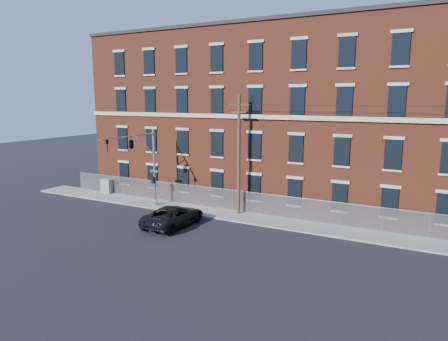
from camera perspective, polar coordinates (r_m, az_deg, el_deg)
name	(u,v)px	position (r m, az deg, el deg)	size (l,w,h in m)	color
ground	(182,229)	(31.65, -5.81, -8.14)	(140.00, 140.00, 0.00)	black
sidewalk	(357,234)	(31.82, 18.08, -8.39)	(65.00, 3.00, 0.12)	gray
mill_building	(382,118)	(39.16, 21.08, 6.89)	(55.30, 14.32, 16.30)	maroon
chain_link_fence	(361,216)	(32.76, 18.58, -6.06)	(59.06, 0.06, 1.85)	#A5A8AD
traffic_signal_mast	(137,151)	(35.73, -12.02, 2.65)	(0.90, 6.75, 7.00)	#9EA0A5
utility_pole_near	(239,153)	(34.23, 2.07, 2.46)	(1.80, 0.28, 10.00)	#4A3625
pickup_truck	(173,216)	(32.34, -7.05, -6.29)	(2.65, 5.75, 1.60)	black
utility_cabinet	(107,186)	(44.22, -16.02, -2.09)	(1.19, 0.59, 1.48)	slate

